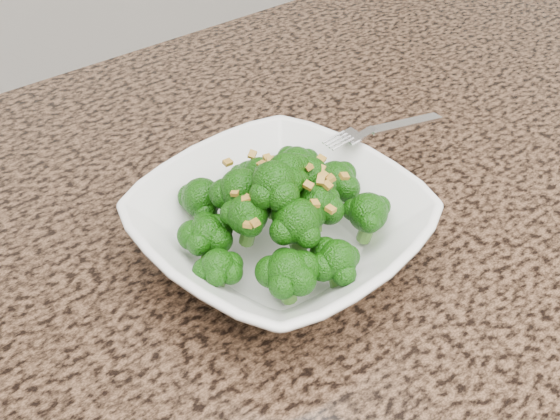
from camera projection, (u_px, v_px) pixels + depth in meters
granite_counter at (218, 413)px, 0.52m from camera, size 1.64×1.04×0.03m
bowl at (280, 228)px, 0.61m from camera, size 0.27×0.27×0.06m
broccoli_pile at (280, 170)px, 0.57m from camera, size 0.21×0.21×0.07m
garlic_topping at (280, 132)px, 0.55m from camera, size 0.13×0.13×0.01m
fork at (369, 132)px, 0.66m from camera, size 0.16×0.03×0.01m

